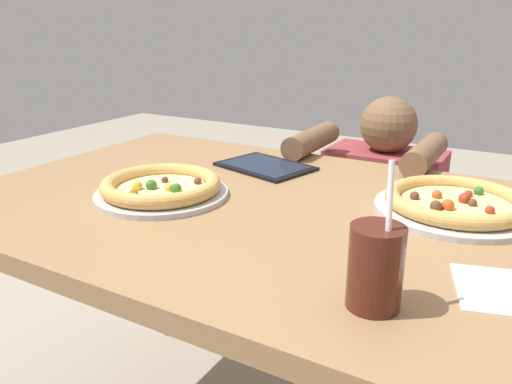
% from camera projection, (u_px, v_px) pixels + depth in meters
% --- Properties ---
extents(dining_table, '(1.30, 0.89, 0.75)m').
position_uv_depth(dining_table, '(251.00, 244.00, 1.15)').
color(dining_table, '#936D47').
rests_on(dining_table, ground).
extents(pizza_near, '(0.30, 0.30, 0.04)m').
position_uv_depth(pizza_near, '(161.00, 188.00, 1.13)').
color(pizza_near, '#B7B7BC').
rests_on(pizza_near, dining_table).
extents(pizza_far, '(0.33, 0.33, 0.04)m').
position_uv_depth(pizza_far, '(455.00, 203.00, 1.04)').
color(pizza_far, '#B7B7BC').
rests_on(pizza_far, dining_table).
extents(drink_cup_colored, '(0.08, 0.08, 0.21)m').
position_uv_depth(drink_cup_colored, '(376.00, 267.00, 0.68)').
color(drink_cup_colored, '#4C1E14').
rests_on(drink_cup_colored, dining_table).
extents(tablet, '(0.28, 0.23, 0.01)m').
position_uv_depth(tablet, '(265.00, 166.00, 1.36)').
color(tablet, black).
rests_on(tablet, dining_table).
extents(diner_seated, '(0.41, 0.52, 0.90)m').
position_uv_depth(diner_seated, '(378.00, 239.00, 1.75)').
color(diner_seated, '#333847').
rests_on(diner_seated, ground).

